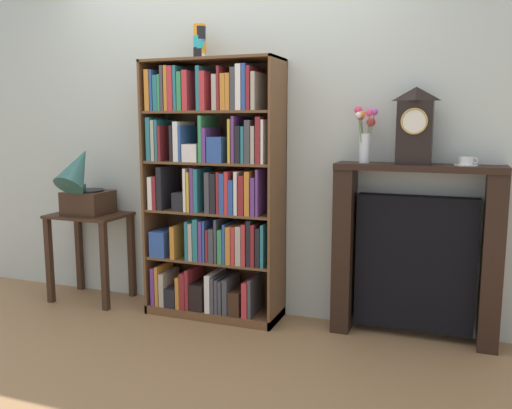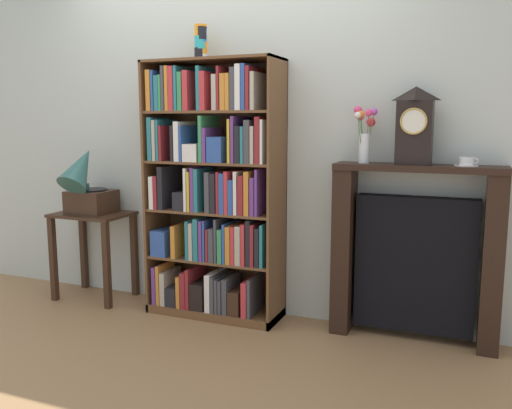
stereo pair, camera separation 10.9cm
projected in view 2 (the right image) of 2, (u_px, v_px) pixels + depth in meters
The scene contains 10 objects.
ground_plane at pixel (212, 318), 3.83m from camera, with size 7.93×6.40×0.02m, color #997047.
wall_back at pixel (247, 132), 3.82m from camera, with size 4.93×0.08×2.60m, color beige.
bookshelf at pixel (214, 196), 3.74m from camera, with size 0.95×0.35×1.78m.
cup_stack at pixel (201, 43), 3.68m from camera, with size 0.09×0.09×0.24m.
side_table_left at pixel (93, 236), 4.16m from camera, with size 0.57×0.41×0.68m.
gramophone at pixel (86, 185), 4.05m from camera, with size 0.32×0.44×0.56m.
fireplace_mantel at pixel (415, 255), 3.36m from camera, with size 1.01×0.24×1.11m.
mantel_clock at pixel (415, 126), 3.23m from camera, with size 0.21×0.15×0.47m.
flower_vase at pixel (365, 133), 3.35m from camera, with size 0.15×0.18×0.35m.
teacup_with_saucer at pixel (466, 162), 3.15m from camera, with size 0.14×0.14×0.05m.
Camera 2 is at (1.68, -3.27, 1.37)m, focal length 37.73 mm.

